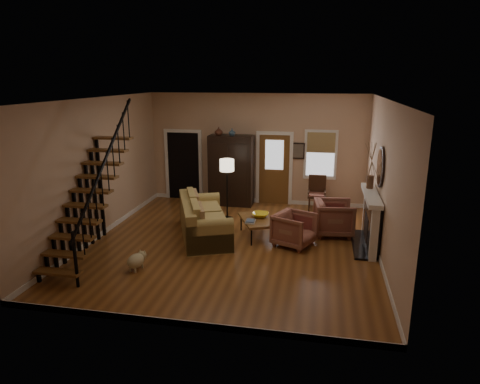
% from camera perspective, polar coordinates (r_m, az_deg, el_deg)
% --- Properties ---
extents(room, '(7.00, 7.33, 3.30)m').
position_cam_1_polar(room, '(11.31, -1.24, 3.64)').
color(room, brown).
rests_on(room, ground).
extents(staircase, '(0.94, 2.80, 3.20)m').
position_cam_1_polar(staircase, '(9.34, -19.71, 0.87)').
color(staircase, brown).
rests_on(staircase, ground).
extents(fireplace, '(0.33, 1.95, 2.30)m').
position_cam_1_polar(fireplace, '(10.11, 17.25, -2.96)').
color(fireplace, black).
rests_on(fireplace, ground).
extents(armoire, '(1.30, 0.60, 2.10)m').
position_cam_1_polar(armoire, '(12.79, -1.17, 2.90)').
color(armoire, black).
rests_on(armoire, ground).
extents(vase_a, '(0.24, 0.24, 0.25)m').
position_cam_1_polar(vase_a, '(12.58, -2.87, 8.10)').
color(vase_a, '#4C2619').
rests_on(vase_a, armoire).
extents(vase_b, '(0.20, 0.20, 0.21)m').
position_cam_1_polar(vase_b, '(12.49, -1.07, 7.98)').
color(vase_b, '#334C60').
rests_on(vase_b, armoire).
extents(sofa, '(1.86, 2.62, 0.90)m').
position_cam_1_polar(sofa, '(10.38, -4.79, -3.53)').
color(sofa, tan).
rests_on(sofa, ground).
extents(coffee_table, '(1.12, 1.38, 0.46)m').
position_cam_1_polar(coffee_table, '(10.38, 2.32, -4.76)').
color(coffee_table, brown).
rests_on(coffee_table, ground).
extents(bowl, '(0.41, 0.41, 0.10)m').
position_cam_1_polar(bowl, '(10.42, 2.73, -3.06)').
color(bowl, yellow).
rests_on(bowl, coffee_table).
extents(books, '(0.22, 0.30, 0.06)m').
position_cam_1_polar(books, '(10.03, 1.39, -3.91)').
color(books, beige).
rests_on(books, coffee_table).
extents(armchair_left, '(1.10, 1.09, 0.76)m').
position_cam_1_polar(armchair_left, '(9.88, 7.26, -4.98)').
color(armchair_left, maroon).
rests_on(armchair_left, ground).
extents(armchair_right, '(1.03, 1.00, 0.85)m').
position_cam_1_polar(armchair_right, '(10.70, 12.41, -3.39)').
color(armchair_right, maroon).
rests_on(armchair_right, ground).
extents(floor_lamp, '(0.48, 0.48, 1.66)m').
position_cam_1_polar(floor_lamp, '(11.47, -1.73, 0.32)').
color(floor_lamp, black).
rests_on(floor_lamp, ground).
extents(side_chair, '(0.54, 0.54, 1.02)m').
position_cam_1_polar(side_chair, '(12.45, 10.20, -0.24)').
color(side_chair, '#372011').
rests_on(side_chair, ground).
extents(dog, '(0.37, 0.53, 0.35)m').
position_cam_1_polar(dog, '(8.91, -13.74, -9.04)').
color(dog, beige).
rests_on(dog, ground).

